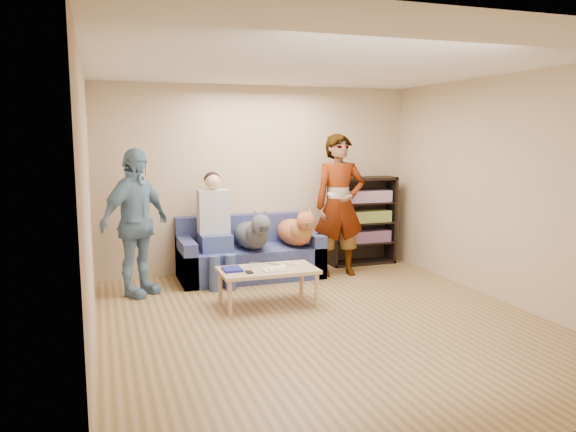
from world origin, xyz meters
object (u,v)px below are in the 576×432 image
object	(u,v)px
notebook_blue	(232,269)
bookshelf	(362,219)
camera_silver	(255,265)
dog_tan	(296,231)
sofa	(249,257)
coffee_table	(268,273)
person_standing_left	(135,223)
person_seated	(215,224)
dog_gray	(253,234)
person_standing_right	(339,205)

from	to	relation	value
notebook_blue	bookshelf	world-z (taller)	bookshelf
camera_silver	dog_tan	distance (m)	1.32
notebook_blue	sofa	bearing A→B (deg)	66.97
notebook_blue	coffee_table	distance (m)	0.41
person_standing_left	dog_tan	size ratio (longest dim) A/B	1.52
person_seated	bookshelf	size ratio (longest dim) A/B	1.13
dog_gray	coffee_table	world-z (taller)	dog_gray
coffee_table	sofa	bearing A→B (deg)	84.36
sofa	dog_tan	bearing A→B (deg)	-16.55
person_standing_right	camera_silver	xyz separation A→B (m)	(-1.45, -0.89, -0.52)
notebook_blue	dog_tan	size ratio (longest dim) A/B	0.22
notebook_blue	camera_silver	size ratio (longest dim) A/B	2.36
person_standing_right	dog_gray	size ratio (longest dim) A/B	1.55
camera_silver	dog_gray	xyz separation A→B (m)	(0.24, 0.95, 0.19)
camera_silver	coffee_table	distance (m)	0.18
notebook_blue	sofa	xyz separation A→B (m)	(0.53, 1.24, -0.15)
camera_silver	dog_gray	distance (m)	0.99
person_standing_left	notebook_blue	xyz separation A→B (m)	(0.98, -0.83, -0.45)
person_standing_right	coffee_table	size ratio (longest dim) A/B	1.76
camera_silver	sofa	xyz separation A→B (m)	(0.25, 1.17, -0.16)
dog_gray	bookshelf	xyz separation A→B (m)	(1.81, 0.46, 0.05)
sofa	dog_tan	world-z (taller)	dog_tan
person_standing_right	sofa	distance (m)	1.41
person_standing_right	camera_silver	size ratio (longest dim) A/B	17.59
person_standing_right	person_seated	bearing A→B (deg)	-179.46
person_standing_left	dog_gray	xyz separation A→B (m)	(1.50, 0.19, -0.25)
person_standing_right	bookshelf	world-z (taller)	person_standing_right
person_standing_left	bookshelf	bearing A→B (deg)	-30.58
person_standing_right	bookshelf	bearing A→B (deg)	46.14
person_seated	dog_gray	xyz separation A→B (m)	(0.48, -0.10, -0.14)
person_standing_left	person_seated	distance (m)	1.06
person_seated	person_standing_right	bearing A→B (deg)	-5.05
coffee_table	bookshelf	size ratio (longest dim) A/B	0.85
camera_silver	coffee_table	xyz separation A→B (m)	(0.12, -0.12, -0.07)
person_standing_left	notebook_blue	world-z (taller)	person_standing_left
camera_silver	sofa	distance (m)	1.21
person_standing_left	camera_silver	bearing A→B (deg)	-72.76
person_standing_right	sofa	xyz separation A→B (m)	(-1.20, 0.28, -0.69)
person_standing_left	notebook_blue	bearing A→B (deg)	-81.94
notebook_blue	person_seated	xyz separation A→B (m)	(0.04, 1.11, 0.34)
camera_silver	coffee_table	world-z (taller)	camera_silver
dog_gray	coffee_table	bearing A→B (deg)	-96.29
person_standing_left	sofa	distance (m)	1.67
dog_tan	sofa	bearing A→B (deg)	163.45
person_seated	dog_gray	bearing A→B (deg)	-11.40
person_standing_left	dog_tan	world-z (taller)	person_standing_left
camera_silver	dog_tan	world-z (taller)	dog_tan
camera_silver	dog_tan	xyz separation A→B (m)	(0.86, 0.99, 0.19)
person_seated	dog_tan	bearing A→B (deg)	-2.89
person_standing_left	person_seated	world-z (taller)	person_standing_left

